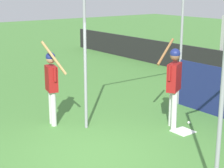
{
  "coord_description": "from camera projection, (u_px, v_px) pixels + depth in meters",
  "views": [
    {
      "loc": [
        5.7,
        -3.82,
        3.21
      ],
      "look_at": [
        -1.05,
        1.27,
        1.04
      ],
      "focal_mm": 60.0,
      "sensor_mm": 36.0,
      "label": 1
    }
  ],
  "objects": [
    {
      "name": "baseball",
      "position": [
        189.0,
        123.0,
        9.09
      ],
      "size": [
        0.07,
        0.07,
        0.07
      ],
      "color": "white",
      "rests_on": "ground"
    },
    {
      "name": "batting_cage",
      "position": [
        224.0,
        75.0,
        8.63
      ],
      "size": [
        3.81,
        3.22,
        3.09
      ],
      "color": "gray",
      "rests_on": "ground"
    },
    {
      "name": "player_waiting",
      "position": [
        52.0,
        82.0,
        8.8
      ],
      "size": [
        0.79,
        0.49,
        2.09
      ],
      "rotation": [
        0.0,
        0.0,
        -0.24
      ],
      "color": "silver",
      "rests_on": "ground"
    },
    {
      "name": "ground_plane",
      "position": [
        93.0,
        155.0,
        7.43
      ],
      "size": [
        60.0,
        60.0,
        0.0
      ],
      "primitive_type": "plane",
      "color": "#477F38"
    },
    {
      "name": "home_plate",
      "position": [
        183.0,
        131.0,
        8.62
      ],
      "size": [
        0.44,
        0.44,
        0.02
      ],
      "color": "white",
      "rests_on": "ground"
    },
    {
      "name": "player_batter",
      "position": [
        174.0,
        80.0,
        8.61
      ],
      "size": [
        0.77,
        0.77,
        2.04
      ],
      "rotation": [
        0.0,
        0.0,
        2.06
      ],
      "color": "silver",
      "rests_on": "ground"
    }
  ]
}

